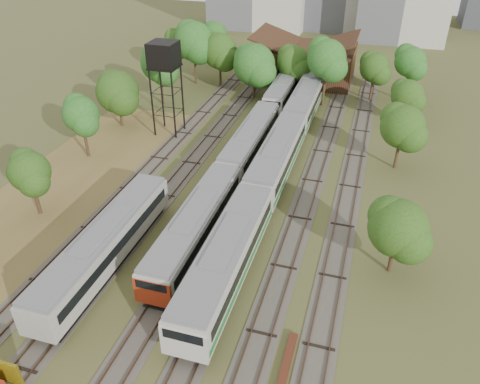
% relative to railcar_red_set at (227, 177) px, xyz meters
% --- Properties ---
extents(ground, '(240.00, 240.00, 0.00)m').
position_rel_railcar_red_set_xyz_m(ground, '(2.00, -20.05, -1.90)').
color(ground, '#475123').
rests_on(ground, ground).
extents(dry_grass_patch, '(14.00, 60.00, 0.04)m').
position_rel_railcar_red_set_xyz_m(dry_grass_patch, '(-16.00, -12.05, -1.88)').
color(dry_grass_patch, brown).
rests_on(dry_grass_patch, ground).
extents(tracks, '(24.60, 80.00, 0.19)m').
position_rel_railcar_red_set_xyz_m(tracks, '(1.33, 4.95, -1.86)').
color(tracks, '#4C473D').
rests_on(tracks, ground).
extents(railcar_red_set, '(2.91, 34.58, 3.59)m').
position_rel_railcar_red_set_xyz_m(railcar_red_set, '(0.00, 0.00, 0.00)').
color(railcar_red_set, black).
rests_on(railcar_red_set, ground).
extents(railcar_green_set, '(3.23, 52.08, 4.00)m').
position_rel_railcar_red_set_xyz_m(railcar_green_set, '(4.00, 4.99, 0.22)').
color(railcar_green_set, black).
rests_on(railcar_green_set, ground).
extents(railcar_rear, '(2.83, 16.08, 3.49)m').
position_rel_railcar_red_set_xyz_m(railcar_rear, '(0.00, 27.25, -0.05)').
color(railcar_rear, black).
rests_on(railcar_rear, ground).
extents(old_grey_coach, '(2.94, 18.00, 3.63)m').
position_rel_railcar_red_set_xyz_m(old_grey_coach, '(-6.00, -13.37, 0.08)').
color(old_grey_coach, black).
rests_on(old_grey_coach, ground).
extents(water_tower, '(3.34, 3.34, 11.56)m').
position_rel_railcar_red_set_xyz_m(water_tower, '(-11.77, 12.05, 7.85)').
color(water_tower, black).
rests_on(water_tower, ground).
extents(maintenance_shed, '(16.45, 11.55, 7.58)m').
position_rel_railcar_red_set_xyz_m(maintenance_shed, '(1.00, 37.93, 1.01)').
color(maintenance_shed, '#321A12').
rests_on(maintenance_shed, ground).
extents(tree_band_left, '(7.64, 78.17, 8.74)m').
position_rel_railcar_red_set_xyz_m(tree_band_left, '(-18.05, 5.66, 3.33)').
color(tree_band_left, '#382616').
rests_on(tree_band_left, ground).
extents(tree_band_far, '(37.96, 10.61, 9.89)m').
position_rel_railcar_red_set_xyz_m(tree_band_far, '(-2.87, 29.69, 3.92)').
color(tree_band_far, '#382616').
rests_on(tree_band_far, ground).
extents(tree_band_right, '(5.24, 35.49, 7.41)m').
position_rel_railcar_red_set_xyz_m(tree_band_right, '(16.57, 7.63, 2.57)').
color(tree_band_right, '#382616').
rests_on(tree_band_right, ground).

